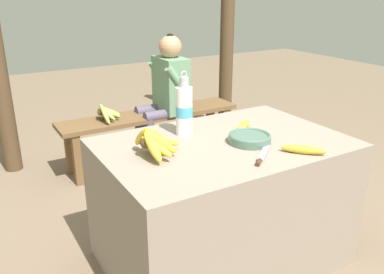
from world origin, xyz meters
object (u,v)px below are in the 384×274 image
at_px(wooden_bench, 151,121).
at_px(seated_vendor, 166,90).
at_px(serving_bowl, 250,138).
at_px(loose_banana_side, 244,125).
at_px(banana_bunch_green, 106,112).
at_px(loose_banana_front, 303,149).
at_px(support_post_far, 228,13).
at_px(water_bottle, 184,110).
at_px(banana_bunch_ripe, 154,141).
at_px(knife, 261,157).

distance_m(wooden_bench, seated_vendor, 0.30).
height_order(serving_bowl, wooden_bench, serving_bowl).
height_order(loose_banana_side, banana_bunch_green, loose_banana_side).
height_order(loose_banana_front, support_post_far, support_post_far).
relative_size(water_bottle, support_post_far, 0.14).
bearing_deg(water_bottle, banana_bunch_green, 91.14).
relative_size(banana_bunch_ripe, loose_banana_side, 1.77).
bearing_deg(seated_vendor, wooden_bench, -12.12).
distance_m(banana_bunch_ripe, wooden_bench, 1.59).
bearing_deg(banana_bunch_green, loose_banana_front, -77.74).
bearing_deg(seated_vendor, banana_bunch_ripe, 62.27).
bearing_deg(loose_banana_side, support_post_far, 57.64).
bearing_deg(wooden_bench, water_bottle, -106.57).
height_order(banana_bunch_ripe, banana_bunch_green, banana_bunch_ripe).
xyz_separation_m(loose_banana_side, knife, (-0.19, -0.38, -0.01)).
relative_size(serving_bowl, water_bottle, 0.62).
bearing_deg(serving_bowl, wooden_bench, 84.64).
distance_m(loose_banana_side, knife, 0.42).
height_order(water_bottle, support_post_far, support_post_far).
relative_size(loose_banana_side, support_post_far, 0.07).
bearing_deg(knife, serving_bowl, 26.71).
distance_m(wooden_bench, banana_bunch_green, 0.41).
bearing_deg(water_bottle, knife, -73.46).
bearing_deg(banana_bunch_green, wooden_bench, 0.30).
height_order(banana_bunch_ripe, wooden_bench, banana_bunch_ripe).
distance_m(loose_banana_side, wooden_bench, 1.36).
height_order(water_bottle, loose_banana_side, water_bottle).
bearing_deg(banana_bunch_ripe, loose_banana_side, 8.70).
distance_m(loose_banana_front, support_post_far, 2.48).
relative_size(banana_bunch_green, support_post_far, 0.12).
relative_size(knife, support_post_far, 0.09).
relative_size(loose_banana_front, loose_banana_side, 1.11).
relative_size(seated_vendor, support_post_far, 0.46).
bearing_deg(support_post_far, knife, -121.33).
bearing_deg(banana_bunch_ripe, loose_banana_front, -28.50).
relative_size(loose_banana_front, banana_bunch_green, 0.65).
bearing_deg(wooden_bench, banana_bunch_ripe, -114.05).
height_order(wooden_bench, seated_vendor, seated_vendor).
height_order(wooden_bench, banana_bunch_green, banana_bunch_green).
bearing_deg(serving_bowl, support_post_far, 57.96).
xyz_separation_m(banana_bunch_ripe, seated_vendor, (0.76, 1.37, -0.14)).
xyz_separation_m(water_bottle, wooden_bench, (0.36, 1.22, -0.47)).
distance_m(serving_bowl, banana_bunch_green, 1.53).
distance_m(knife, wooden_bench, 1.74).
xyz_separation_m(banana_bunch_ripe, serving_bowl, (0.49, -0.09, -0.05)).
xyz_separation_m(serving_bowl, support_post_far, (1.22, 1.94, 0.47)).
bearing_deg(serving_bowl, seated_vendor, 79.49).
height_order(loose_banana_front, knife, loose_banana_front).
relative_size(knife, wooden_bench, 0.13).
height_order(water_bottle, seated_vendor, seated_vendor).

